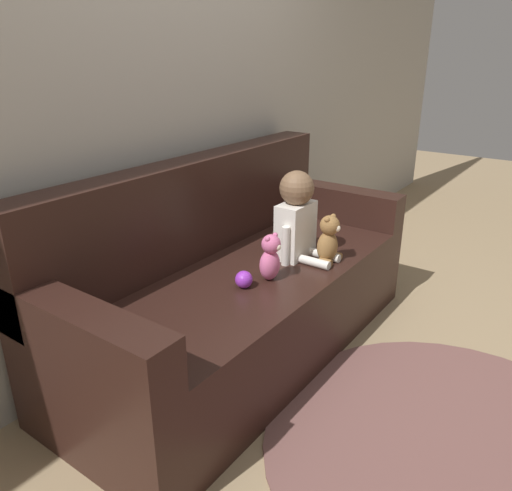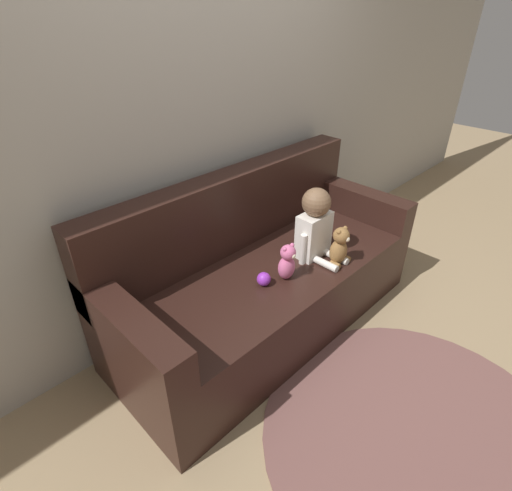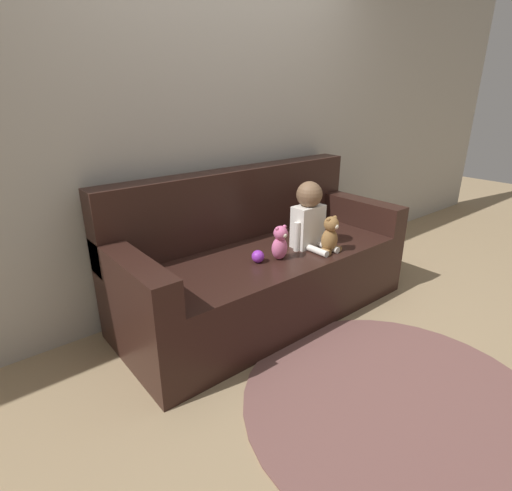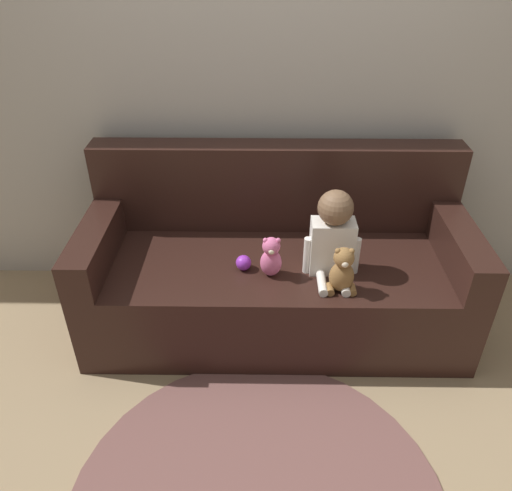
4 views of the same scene
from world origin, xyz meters
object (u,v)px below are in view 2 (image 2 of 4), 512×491
object	(u,v)px
couch	(262,277)
person_baby	(315,225)
plush_toy_side	(287,262)
toy_ball	(264,279)
teddy_bear_brown	(339,247)

from	to	relation	value
couch	person_baby	bearing A→B (deg)	-33.85
couch	plush_toy_side	world-z (taller)	couch
toy_ball	person_baby	bearing A→B (deg)	-0.58
teddy_bear_brown	plush_toy_side	world-z (taller)	teddy_bear_brown
teddy_bear_brown	toy_ball	xyz separation A→B (m)	(-0.49, 0.17, -0.08)
plush_toy_side	toy_ball	world-z (taller)	plush_toy_side
teddy_bear_brown	plush_toy_side	bearing A→B (deg)	160.21
plush_toy_side	toy_ball	distance (m)	0.17
person_baby	toy_ball	distance (m)	0.49
teddy_bear_brown	toy_ball	distance (m)	0.52
teddy_bear_brown	plush_toy_side	xyz separation A→B (m)	(-0.34, 0.12, -0.01)
toy_ball	plush_toy_side	bearing A→B (deg)	-19.19
person_baby	toy_ball	world-z (taller)	person_baby
plush_toy_side	toy_ball	xyz separation A→B (m)	(-0.14, 0.05, -0.07)
person_baby	teddy_bear_brown	world-z (taller)	person_baby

